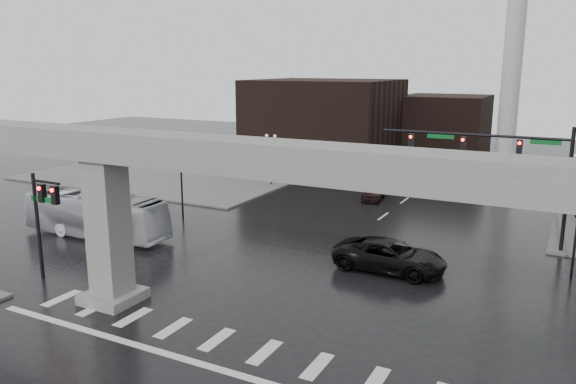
# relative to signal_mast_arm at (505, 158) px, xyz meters

# --- Properties ---
(ground) EXTENTS (160.00, 160.00, 0.00)m
(ground) POSITION_rel_signal_mast_arm_xyz_m (-8.99, -18.80, -5.83)
(ground) COLOR black
(ground) RESTS_ON ground
(sidewalk_nw) EXTENTS (28.00, 36.00, 0.15)m
(sidewalk_nw) POSITION_rel_signal_mast_arm_xyz_m (-34.99, 17.20, -5.75)
(sidewalk_nw) COLOR slate
(sidewalk_nw) RESTS_ON ground
(elevated_guideway) EXTENTS (48.00, 2.60, 8.70)m
(elevated_guideway) POSITION_rel_signal_mast_arm_xyz_m (-7.73, -18.80, 1.05)
(elevated_guideway) COLOR gray
(elevated_guideway) RESTS_ON ground
(building_far_left) EXTENTS (16.00, 14.00, 10.00)m
(building_far_left) POSITION_rel_signal_mast_arm_xyz_m (-22.99, 23.20, -0.83)
(building_far_left) COLOR black
(building_far_left) RESTS_ON ground
(building_far_mid) EXTENTS (10.00, 10.00, 8.00)m
(building_far_mid) POSITION_rel_signal_mast_arm_xyz_m (-10.99, 33.20, -1.83)
(building_far_mid) COLOR black
(building_far_mid) RESTS_ON ground
(smokestack) EXTENTS (3.60, 3.60, 30.00)m
(smokestack) POSITION_rel_signal_mast_arm_xyz_m (-2.99, 27.20, 7.52)
(smokestack) COLOR beige
(smokestack) RESTS_ON ground
(signal_mast_arm) EXTENTS (12.12, 0.43, 8.00)m
(signal_mast_arm) POSITION_rel_signal_mast_arm_xyz_m (0.00, 0.00, 0.00)
(signal_mast_arm) COLOR black
(signal_mast_arm) RESTS_ON ground
(signal_left_pole) EXTENTS (2.30, 0.30, 6.00)m
(signal_left_pole) POSITION_rel_signal_mast_arm_xyz_m (-21.24, -18.30, -1.76)
(signal_left_pole) COLOR black
(signal_left_pole) RESTS_ON ground
(lamp_left_0) EXTENTS (1.22, 0.32, 5.11)m
(lamp_left_0) POSITION_rel_signal_mast_arm_xyz_m (-22.49, -4.80, -2.36)
(lamp_left_0) COLOR black
(lamp_left_0) RESTS_ON ground
(lamp_left_1) EXTENTS (1.22, 0.32, 5.11)m
(lamp_left_1) POSITION_rel_signal_mast_arm_xyz_m (-22.49, 9.20, -2.36)
(lamp_left_1) COLOR black
(lamp_left_1) RESTS_ON ground
(lamp_left_2) EXTENTS (1.22, 0.32, 5.11)m
(lamp_left_2) POSITION_rel_signal_mast_arm_xyz_m (-22.49, 23.20, -2.36)
(lamp_left_2) COLOR black
(lamp_left_2) RESTS_ON ground
(pickup_truck) EXTENTS (6.53, 3.11, 1.80)m
(pickup_truck) POSITION_rel_signal_mast_arm_xyz_m (-4.91, -8.19, -4.93)
(pickup_truck) COLOR black
(pickup_truck) RESTS_ON ground
(city_bus) EXTENTS (11.17, 2.95, 3.09)m
(city_bus) POSITION_rel_signal_mast_arm_xyz_m (-25.03, -11.13, -4.28)
(city_bus) COLOR silver
(city_bus) RESTS_ON ground
(far_car) EXTENTS (2.42, 4.47, 1.44)m
(far_car) POSITION_rel_signal_mast_arm_xyz_m (-11.63, 8.43, -5.11)
(far_car) COLOR black
(far_car) RESTS_ON ground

